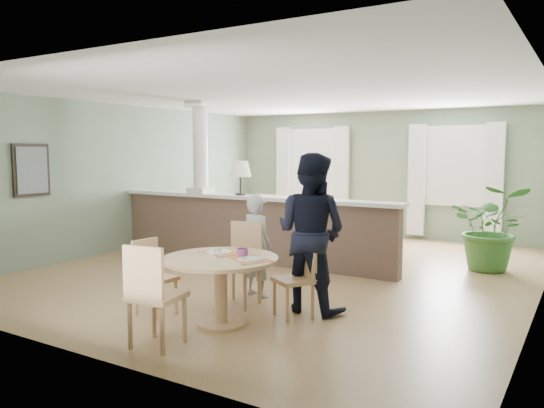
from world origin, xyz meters
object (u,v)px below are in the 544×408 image
Objects in this scene: chair_near at (152,291)px; dining_table at (222,271)px; child_person at (257,245)px; chair_side at (152,273)px; man_person at (311,233)px; chair_far_man at (299,274)px; sofa at (290,224)px; houseplant at (492,228)px; chair_far_boy at (242,260)px.

dining_table is at bearing -107.71° from chair_near.
chair_side is at bearing 76.04° from child_person.
chair_near is 2.01m from man_person.
man_person is at bearing 119.03° from chair_far_man.
chair_side reaches higher than dining_table.
sofa is 2.46× the size of houseplant.
man_person reaches higher than chair_side.
chair_side is at bearing 39.03° from man_person.
chair_far_boy is at bearing 109.64° from dining_table.
man_person reaches higher than houseplant.
chair_far_boy reaches higher than chair_side.
chair_far_boy reaches higher than chair_far_man.
chair_far_man is at bearing 52.99° from dining_table.
sofa is 1.80× the size of man_person.
child_person is at bearing 89.60° from chair_far_boy.
child_person is (0.62, 1.24, 0.18)m from chair_side.
chair_near reaches higher than chair_side.
chair_far_man reaches higher than chair_side.
chair_far_man is at bearing -121.19° from chair_near.
houseplant is 1.55× the size of chair_far_man.
sofa reaches higher than chair_side.
chair_near is (-2.16, -5.14, -0.12)m from houseplant.
man_person reaches higher than sofa.
chair_far_boy is 1.16× the size of chair_side.
chair_near is (-0.69, -1.58, 0.07)m from chair_far_man.
chair_near is 0.76× the size of child_person.
chair_far_boy is at bearing -32.71° from chair_side.
sofa reaches higher than dining_table.
chair_far_man is 0.98m from child_person.
houseplant is at bearing 51.24° from chair_far_boy.
child_person is at bearing 105.04° from dining_table.
chair_side is (-0.77, 0.79, -0.08)m from chair_near.
chair_far_man is at bearing -112.38° from houseplant.
dining_table is at bearing -80.81° from chair_side.
chair_near reaches higher than dining_table.
houseplant is 1.34× the size of chair_near.
child_person is (1.25, -3.09, 0.17)m from sofa.
man_person is (1.48, 1.05, 0.44)m from chair_side.
chair_far_man is (2.09, -3.54, -0.01)m from sofa.
chair_far_boy is 1.08m from chair_side.
chair_side is at bearing -132.78° from chair_far_boy.
houseplant is 3.85m from chair_far_man.
houseplant is at bearing -114.38° from child_person.
chair_near is 1.17× the size of chair_side.
sofa is at bearing 12.75° from chair_side.
chair_side is (-0.65, -0.86, -0.07)m from chair_far_boy.
sofa is 2.69× the size of dining_table.
chair_side is 0.65× the size of child_person.
man_person is (0.55, 0.98, 0.33)m from dining_table.
dining_table is at bearing -62.96° from sofa.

